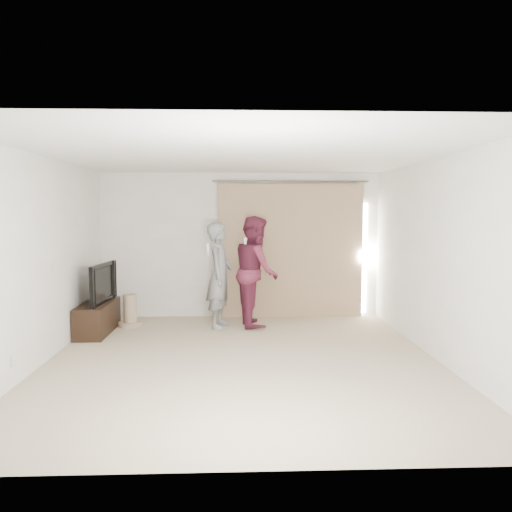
# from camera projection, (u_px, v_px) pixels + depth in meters

# --- Properties ---
(floor) EXTENTS (5.50, 5.50, 0.00)m
(floor) POSITION_uv_depth(u_px,v_px,m) (242.00, 360.00, 6.40)
(floor) COLOR #BBAC8C
(floor) RESTS_ON ground
(wall_back) EXTENTS (5.00, 0.04, 2.60)m
(wall_back) POSITION_uv_depth(u_px,v_px,m) (241.00, 245.00, 9.02)
(wall_back) COLOR white
(wall_back) RESTS_ON ground
(wall_left) EXTENTS (0.04, 5.50, 2.60)m
(wall_left) POSITION_uv_depth(u_px,v_px,m) (41.00, 260.00, 6.18)
(wall_left) COLOR white
(wall_left) RESTS_ON ground
(ceiling) EXTENTS (5.00, 5.50, 0.01)m
(ceiling) POSITION_uv_depth(u_px,v_px,m) (242.00, 155.00, 6.16)
(ceiling) COLOR white
(ceiling) RESTS_ON wall_back
(curtain) EXTENTS (2.80, 0.11, 2.46)m
(curtain) POSITION_uv_depth(u_px,v_px,m) (291.00, 251.00, 8.99)
(curtain) COLOR tan
(curtain) RESTS_ON ground
(tv_console) EXTENTS (0.43, 1.24, 0.48)m
(tv_console) POSITION_uv_depth(u_px,v_px,m) (98.00, 318.00, 7.86)
(tv_console) COLOR black
(tv_console) RESTS_ON ground
(tv) EXTENTS (0.23, 1.09, 0.62)m
(tv) POSITION_uv_depth(u_px,v_px,m) (97.00, 283.00, 7.81)
(tv) COLOR black
(tv) RESTS_ON tv_console
(scratching_post) EXTENTS (0.40, 0.40, 0.53)m
(scratching_post) POSITION_uv_depth(u_px,v_px,m) (130.00, 313.00, 8.31)
(scratching_post) COLOR tan
(scratching_post) RESTS_ON ground
(person_man) EXTENTS (0.53, 0.70, 1.73)m
(person_man) POSITION_uv_depth(u_px,v_px,m) (220.00, 275.00, 8.18)
(person_man) COLOR slate
(person_man) RESTS_ON ground
(person_woman) EXTENTS (0.79, 0.96, 1.84)m
(person_woman) POSITION_uv_depth(u_px,v_px,m) (256.00, 271.00, 8.31)
(person_woman) COLOR maroon
(person_woman) RESTS_ON ground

